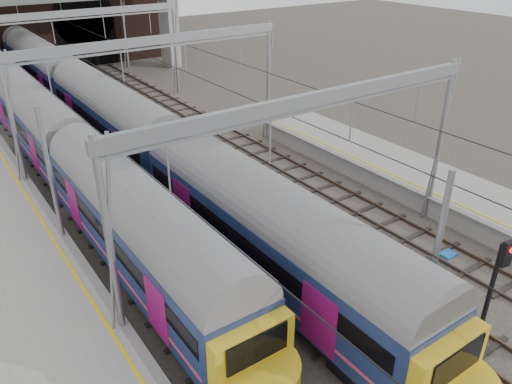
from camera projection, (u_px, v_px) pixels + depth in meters
tracks at (221, 205)px, 26.79m from camera, size 14.40×80.00×0.22m
overhead_line at (159, 60)px, 28.53m from camera, size 16.80×80.00×8.00m
retaining_wall at (48, 28)px, 52.45m from camera, size 28.00×2.75×9.00m
overbridge at (44, 5)px, 46.08m from camera, size 28.00×3.00×9.25m
train_main at (74, 90)px, 37.72m from camera, size 2.89×66.85×4.94m
train_second at (39, 122)px, 31.46m from camera, size 2.77×48.03×4.77m
signal_near_centre at (494, 287)px, 15.74m from camera, size 0.37×0.46×4.78m
equip_cover_b at (325, 338)px, 17.88m from camera, size 0.87×0.70×0.09m
equip_cover_c at (448, 254)px, 22.63m from camera, size 0.75×0.53×0.09m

